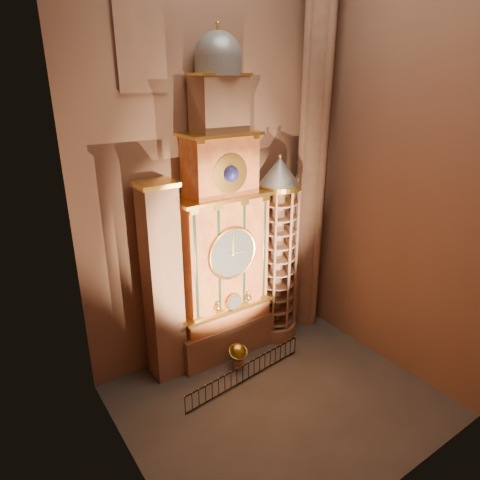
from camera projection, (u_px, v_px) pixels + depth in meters
floor at (279, 401)px, 20.53m from camera, size 14.00×14.00×0.00m
wall_back at (209, 153)px, 21.22m from camera, size 22.00×0.00×22.00m
wall_left at (111, 202)px, 12.90m from camera, size 0.00×22.00×22.00m
wall_right at (400, 157)px, 20.30m from camera, size 0.00×22.00×22.00m
astronomical_clock at (222, 240)px, 21.96m from camera, size 5.60×2.41×16.70m
portrait_tower at (163, 284)px, 20.73m from camera, size 1.80×1.60×10.20m
stair_turret at (277, 253)px, 24.11m from camera, size 2.50×2.50×10.80m
gothic_pier at (313, 145)px, 23.67m from camera, size 2.04×2.04×22.00m
stained_glass_window at (139, 26)px, 17.49m from camera, size 2.20×0.14×5.20m
celestial_globe at (238, 354)px, 22.51m from camera, size 1.14×1.09×1.46m
iron_railing at (246, 372)px, 21.64m from camera, size 7.27×0.78×1.01m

